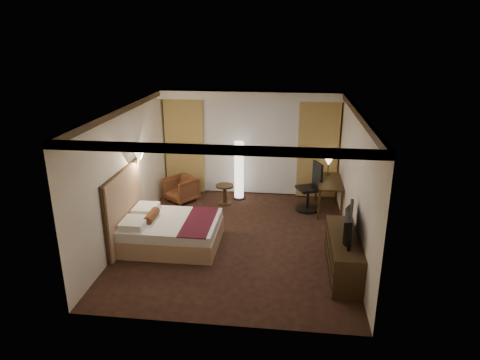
# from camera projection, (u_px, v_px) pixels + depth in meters

# --- Properties ---
(floor) EXTENTS (4.50, 5.50, 0.01)m
(floor) POSITION_uv_depth(u_px,v_px,m) (238.00, 239.00, 8.83)
(floor) COLOR black
(floor) RESTS_ON ground
(ceiling) EXTENTS (4.50, 5.50, 0.01)m
(ceiling) POSITION_uv_depth(u_px,v_px,m) (237.00, 108.00, 7.94)
(ceiling) COLOR white
(ceiling) RESTS_ON back_wall
(back_wall) EXTENTS (4.50, 0.02, 2.70)m
(back_wall) POSITION_uv_depth(u_px,v_px,m) (251.00, 143.00, 10.96)
(back_wall) COLOR beige
(back_wall) RESTS_ON floor
(left_wall) EXTENTS (0.02, 5.50, 2.70)m
(left_wall) POSITION_uv_depth(u_px,v_px,m) (127.00, 173.00, 8.63)
(left_wall) COLOR beige
(left_wall) RESTS_ON floor
(right_wall) EXTENTS (0.02, 5.50, 2.70)m
(right_wall) POSITION_uv_depth(u_px,v_px,m) (355.00, 182.00, 8.13)
(right_wall) COLOR beige
(right_wall) RESTS_ON floor
(crown_molding) EXTENTS (4.50, 5.50, 0.12)m
(crown_molding) POSITION_uv_depth(u_px,v_px,m) (237.00, 112.00, 7.96)
(crown_molding) COLOR black
(crown_molding) RESTS_ON ceiling
(soffit) EXTENTS (4.50, 0.50, 0.20)m
(soffit) POSITION_uv_depth(u_px,v_px,m) (250.00, 95.00, 10.31)
(soffit) COLOR white
(soffit) RESTS_ON ceiling
(curtain_sheer) EXTENTS (2.48, 0.04, 2.45)m
(curtain_sheer) POSITION_uv_depth(u_px,v_px,m) (250.00, 147.00, 10.92)
(curtain_sheer) COLOR silver
(curtain_sheer) RESTS_ON back_wall
(curtain_left_drape) EXTENTS (1.00, 0.14, 2.45)m
(curtain_left_drape) POSITION_uv_depth(u_px,v_px,m) (185.00, 146.00, 11.05)
(curtain_left_drape) COLOR tan
(curtain_left_drape) RESTS_ON back_wall
(curtain_right_drape) EXTENTS (1.00, 0.14, 2.45)m
(curtain_right_drape) POSITION_uv_depth(u_px,v_px,m) (318.00, 150.00, 10.67)
(curtain_right_drape) COLOR tan
(curtain_right_drape) RESTS_ON back_wall
(wall_sconce) EXTENTS (0.24, 0.24, 0.24)m
(wall_sconce) POSITION_uv_depth(u_px,v_px,m) (139.00, 156.00, 8.82)
(wall_sconce) COLOR white
(wall_sconce) RESTS_ON left_wall
(bed) EXTENTS (1.85, 1.44, 0.54)m
(bed) POSITION_uv_depth(u_px,v_px,m) (172.00, 232.00, 8.50)
(bed) COLOR white
(bed) RESTS_ON floor
(headboard) EXTENTS (0.12, 1.74, 1.50)m
(headboard) POSITION_uv_depth(u_px,v_px,m) (125.00, 208.00, 8.45)
(headboard) COLOR tan
(headboard) RESTS_ON floor
(armchair) EXTENTS (0.91, 0.90, 0.69)m
(armchair) POSITION_uv_depth(u_px,v_px,m) (181.00, 188.00, 10.70)
(armchair) COLOR #522718
(armchair) RESTS_ON floor
(side_table) EXTENTS (0.45, 0.45, 0.49)m
(side_table) POSITION_uv_depth(u_px,v_px,m) (225.00, 194.00, 10.55)
(side_table) COLOR black
(side_table) RESTS_ON floor
(floor_lamp) EXTENTS (0.32, 0.32, 1.50)m
(floor_lamp) POSITION_uv_depth(u_px,v_px,m) (239.00, 170.00, 10.72)
(floor_lamp) COLOR white
(floor_lamp) RESTS_ON floor
(desk) EXTENTS (0.55, 1.28, 0.75)m
(desk) POSITION_uv_depth(u_px,v_px,m) (328.00, 195.00, 10.13)
(desk) COLOR black
(desk) RESTS_ON floor
(desk_lamp) EXTENTS (0.18, 0.18, 0.34)m
(desk_lamp) POSITION_uv_depth(u_px,v_px,m) (328.00, 167.00, 10.40)
(desk_lamp) COLOR #FFD899
(desk_lamp) RESTS_ON desk
(office_chair) EXTENTS (0.74, 0.74, 1.17)m
(office_chair) POSITION_uv_depth(u_px,v_px,m) (308.00, 187.00, 10.06)
(office_chair) COLOR black
(office_chair) RESTS_ON floor
(dresser) EXTENTS (0.50, 1.78, 0.69)m
(dresser) POSITION_uv_depth(u_px,v_px,m) (343.00, 254.00, 7.52)
(dresser) COLOR black
(dresser) RESTS_ON floor
(television) EXTENTS (0.74, 1.12, 0.14)m
(television) POSITION_uv_depth(u_px,v_px,m) (344.00, 220.00, 7.31)
(television) COLOR black
(television) RESTS_ON dresser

